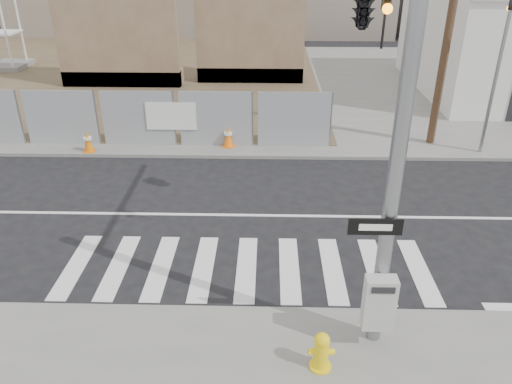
{
  "coord_description": "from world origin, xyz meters",
  "views": [
    {
      "loc": [
        0.47,
        -12.05,
        6.82
      ],
      "look_at": [
        0.19,
        -1.33,
        1.4
      ],
      "focal_mm": 35.0,
      "sensor_mm": 36.0,
      "label": 1
    }
  ],
  "objects_px": {
    "traffic_cone_d": "(228,137)",
    "signal_pole": "(372,57)",
    "fire_hydrant": "(321,351)",
    "traffic_cone_c": "(88,142)"
  },
  "relations": [
    {
      "from": "fire_hydrant",
      "to": "traffic_cone_c",
      "type": "distance_m",
      "value": 12.27
    },
    {
      "from": "signal_pole",
      "to": "traffic_cone_c",
      "type": "height_order",
      "value": "signal_pole"
    },
    {
      "from": "traffic_cone_d",
      "to": "fire_hydrant",
      "type": "bearing_deg",
      "value": -77.04
    },
    {
      "from": "traffic_cone_d",
      "to": "signal_pole",
      "type": "bearing_deg",
      "value": -63.35
    },
    {
      "from": "fire_hydrant",
      "to": "traffic_cone_c",
      "type": "bearing_deg",
      "value": 110.04
    },
    {
      "from": "signal_pole",
      "to": "traffic_cone_c",
      "type": "distance_m",
      "value": 11.33
    },
    {
      "from": "signal_pole",
      "to": "traffic_cone_d",
      "type": "bearing_deg",
      "value": 116.65
    },
    {
      "from": "signal_pole",
      "to": "fire_hydrant",
      "type": "height_order",
      "value": "signal_pole"
    },
    {
      "from": "fire_hydrant",
      "to": "traffic_cone_c",
      "type": "xyz_separation_m",
      "value": [
        -7.32,
        9.85,
        0.0
      ]
    },
    {
      "from": "traffic_cone_d",
      "to": "traffic_cone_c",
      "type": "bearing_deg",
      "value": -173.02
    }
  ]
}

